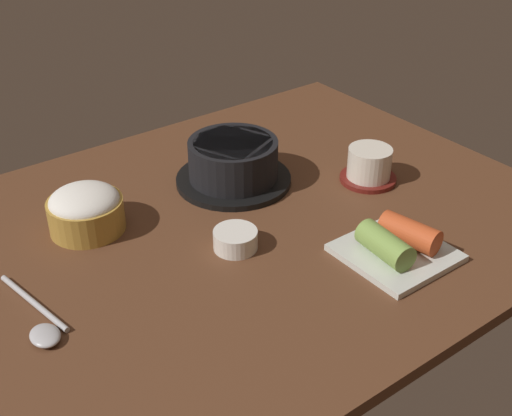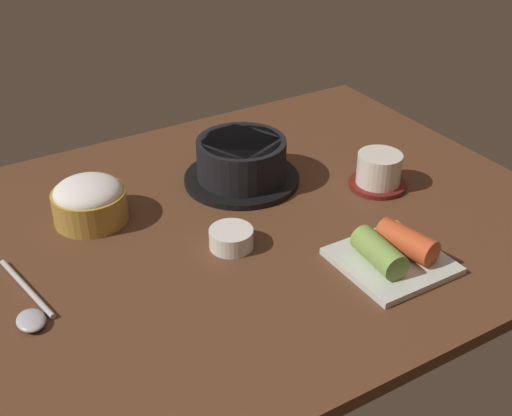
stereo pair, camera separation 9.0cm
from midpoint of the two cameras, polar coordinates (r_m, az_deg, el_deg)
The scene contains 7 objects.
dining_table at distance 105.84cm, azimuth 0.94°, elevation -1.71°, with size 100.00×76.00×2.00cm, color #56331E.
stone_pot at distance 114.63cm, azimuth 1.00°, elevation 3.89°, with size 19.84×19.84×7.78cm.
rice_bowl at distance 106.18cm, azimuth -11.63°, elevation 0.58°, with size 11.54×11.54×7.07cm.
tea_cup_with_saucer at distance 116.21cm, azimuth 12.55°, elevation 3.02°, with size 9.77×9.77×6.11cm.
banchan_cup_center at distance 98.81cm, azimuth 0.48°, elevation -2.60°, with size 6.57×6.57×2.96cm.
kimchi_plate at distance 98.04cm, azimuth 14.08°, elevation -3.82°, with size 14.62×14.62×4.92cm.
spoon at distance 90.97cm, azimuth -16.00°, elevation -8.33°, with size 4.87×17.76×1.35cm.
Camera 2 is at (-43.34, -77.25, 59.32)cm, focal length 47.20 mm.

